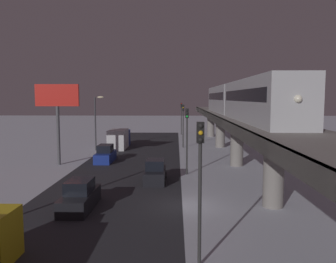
{
  "coord_description": "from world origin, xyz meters",
  "views": [
    {
      "loc": [
        0.43,
        23.32,
        7.43
      ],
      "look_at": [
        1.53,
        -23.34,
        2.87
      ],
      "focal_mm": 37.09,
      "sensor_mm": 36.0,
      "label": 1
    }
  ],
  "objects_px": {
    "sedan_blue": "(105,155)",
    "traffic_light_near": "(200,173)",
    "subway_train": "(238,99)",
    "traffic_light_mid": "(187,132)",
    "sedan_black": "(155,173)",
    "traffic_light_far": "(183,120)",
    "traffic_light_distant": "(181,114)",
    "sedan_black_2": "(80,197)",
    "commercial_billboard": "(57,103)",
    "box_truck": "(119,139)"
  },
  "relations": [
    {
      "from": "traffic_light_near",
      "to": "traffic_light_mid",
      "type": "relative_size",
      "value": 1.0
    },
    {
      "from": "sedan_black_2",
      "to": "commercial_billboard",
      "type": "bearing_deg",
      "value": -66.63
    },
    {
      "from": "traffic_light_mid",
      "to": "commercial_billboard",
      "type": "xyz_separation_m",
      "value": [
        14.08,
        -4.67,
        2.63
      ]
    },
    {
      "from": "commercial_billboard",
      "to": "sedan_black_2",
      "type": "bearing_deg",
      "value": 113.37
    },
    {
      "from": "traffic_light_far",
      "to": "traffic_light_mid",
      "type": "bearing_deg",
      "value": 90.0
    },
    {
      "from": "sedan_black_2",
      "to": "traffic_light_distant",
      "type": "height_order",
      "value": "traffic_light_distant"
    },
    {
      "from": "sedan_black_2",
      "to": "sedan_blue",
      "type": "relative_size",
      "value": 1.01
    },
    {
      "from": "traffic_light_near",
      "to": "traffic_light_mid",
      "type": "distance_m",
      "value": 18.36
    },
    {
      "from": "sedan_black",
      "to": "traffic_light_mid",
      "type": "relative_size",
      "value": 0.68
    },
    {
      "from": "sedan_black_2",
      "to": "commercial_billboard",
      "type": "relative_size",
      "value": 0.54
    },
    {
      "from": "commercial_billboard",
      "to": "traffic_light_mid",
      "type": "bearing_deg",
      "value": 161.65
    },
    {
      "from": "subway_train",
      "to": "traffic_light_far",
      "type": "distance_m",
      "value": 15.44
    },
    {
      "from": "traffic_light_mid",
      "to": "traffic_light_near",
      "type": "bearing_deg",
      "value": 90.0
    },
    {
      "from": "subway_train",
      "to": "box_truck",
      "type": "distance_m",
      "value": 21.14
    },
    {
      "from": "sedan_black",
      "to": "box_truck",
      "type": "xyz_separation_m",
      "value": [
        6.6,
        -20.74,
        0.56
      ]
    },
    {
      "from": "sedan_black_2",
      "to": "traffic_light_near",
      "type": "distance_m",
      "value": 11.34
    },
    {
      "from": "sedan_black",
      "to": "commercial_billboard",
      "type": "height_order",
      "value": "commercial_billboard"
    },
    {
      "from": "traffic_light_near",
      "to": "traffic_light_distant",
      "type": "height_order",
      "value": "same"
    },
    {
      "from": "sedan_black_2",
      "to": "traffic_light_far",
      "type": "bearing_deg",
      "value": -104.54
    },
    {
      "from": "traffic_light_near",
      "to": "traffic_light_far",
      "type": "relative_size",
      "value": 1.0
    },
    {
      "from": "sedan_black_2",
      "to": "sedan_blue",
      "type": "height_order",
      "value": "same"
    },
    {
      "from": "traffic_light_near",
      "to": "sedan_black",
      "type": "bearing_deg",
      "value": -79.39
    },
    {
      "from": "traffic_light_far",
      "to": "sedan_black_2",
      "type": "bearing_deg",
      "value": 75.46
    },
    {
      "from": "traffic_light_far",
      "to": "traffic_light_distant",
      "type": "bearing_deg",
      "value": -90.0
    },
    {
      "from": "sedan_black",
      "to": "sedan_blue",
      "type": "distance_m",
      "value": 11.5
    },
    {
      "from": "sedan_black_2",
      "to": "traffic_light_far",
      "type": "relative_size",
      "value": 0.75
    },
    {
      "from": "sedan_blue",
      "to": "traffic_light_near",
      "type": "bearing_deg",
      "value": 110.38
    },
    {
      "from": "subway_train",
      "to": "box_truck",
      "type": "relative_size",
      "value": 4.98
    },
    {
      "from": "box_truck",
      "to": "commercial_billboard",
      "type": "xyz_separation_m",
      "value": [
        4.58,
        13.2,
        5.48
      ]
    },
    {
      "from": "traffic_light_mid",
      "to": "traffic_light_far",
      "type": "bearing_deg",
      "value": -90.0
    },
    {
      "from": "sedan_black_2",
      "to": "commercial_billboard",
      "type": "distance_m",
      "value": 17.65
    },
    {
      "from": "traffic_light_far",
      "to": "traffic_light_near",
      "type": "bearing_deg",
      "value": 90.0
    },
    {
      "from": "traffic_light_mid",
      "to": "traffic_light_distant",
      "type": "bearing_deg",
      "value": -90.0
    },
    {
      "from": "commercial_billboard",
      "to": "traffic_light_far",
      "type": "bearing_deg",
      "value": -135.81
    },
    {
      "from": "sedan_blue",
      "to": "traffic_light_far",
      "type": "height_order",
      "value": "traffic_light_far"
    },
    {
      "from": "subway_train",
      "to": "commercial_billboard",
      "type": "relative_size",
      "value": 4.14
    },
    {
      "from": "box_truck",
      "to": "commercial_billboard",
      "type": "bearing_deg",
      "value": 70.86
    },
    {
      "from": "subway_train",
      "to": "traffic_light_near",
      "type": "height_order",
      "value": "subway_train"
    },
    {
      "from": "box_truck",
      "to": "traffic_light_far",
      "type": "relative_size",
      "value": 1.16
    },
    {
      "from": "traffic_light_near",
      "to": "commercial_billboard",
      "type": "xyz_separation_m",
      "value": [
        14.08,
        -23.03,
        2.63
      ]
    },
    {
      "from": "traffic_light_mid",
      "to": "sedan_blue",
      "type": "bearing_deg",
      "value": -35.67
    },
    {
      "from": "subway_train",
      "to": "traffic_light_mid",
      "type": "xyz_separation_m",
      "value": [
        5.59,
        4.31,
        -3.09
      ]
    },
    {
      "from": "subway_train",
      "to": "traffic_light_near",
      "type": "bearing_deg",
      "value": 76.14
    },
    {
      "from": "traffic_light_mid",
      "to": "sedan_black",
      "type": "bearing_deg",
      "value": 44.77
    },
    {
      "from": "sedan_black_2",
      "to": "traffic_light_near",
      "type": "xyz_separation_m",
      "value": [
        -7.5,
        7.8,
        3.4
      ]
    },
    {
      "from": "box_truck",
      "to": "traffic_light_distant",
      "type": "xyz_separation_m",
      "value": [
        -9.5,
        -18.85,
        2.85
      ]
    },
    {
      "from": "sedan_black_2",
      "to": "traffic_light_distant",
      "type": "bearing_deg",
      "value": -99.02
    },
    {
      "from": "subway_train",
      "to": "commercial_billboard",
      "type": "xyz_separation_m",
      "value": [
        19.67,
        -0.36,
        -0.46
      ]
    },
    {
      "from": "traffic_light_far",
      "to": "sedan_blue",
      "type": "bearing_deg",
      "value": 51.48
    },
    {
      "from": "sedan_blue",
      "to": "traffic_light_near",
      "type": "distance_m",
      "value": 26.92
    }
  ]
}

